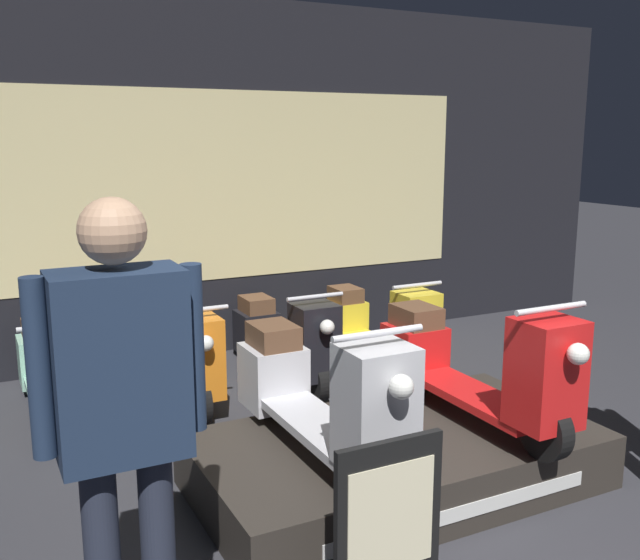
{
  "coord_description": "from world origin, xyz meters",
  "views": [
    {
      "loc": [
        -2.16,
        -2.19,
        2.0
      ],
      "look_at": [
        -0.01,
        2.04,
        1.04
      ],
      "focal_mm": 40.0,
      "sensor_mm": 36.0,
      "label": 1
    }
  ],
  "objects_px": {
    "scooter_backrow_1": "(175,354)",
    "price_sign_board": "(389,528)",
    "scooter_display_left": "(318,395)",
    "person_left_browsing": "(122,399)",
    "scooter_display_right": "(473,367)",
    "scooter_backrow_3": "(378,326)",
    "scooter_backrow_0": "(50,372)",
    "scooter_backrow_2": "(284,339)"
  },
  "relations": [
    {
      "from": "scooter_backrow_1",
      "to": "price_sign_board",
      "type": "bearing_deg",
      "value": -88.46
    },
    {
      "from": "scooter_display_left",
      "to": "person_left_browsing",
      "type": "distance_m",
      "value": 1.45
    },
    {
      "from": "scooter_display_right",
      "to": "scooter_backrow_3",
      "type": "height_order",
      "value": "scooter_display_right"
    },
    {
      "from": "scooter_backrow_1",
      "to": "scooter_backrow_3",
      "type": "relative_size",
      "value": 1.0
    },
    {
      "from": "scooter_backrow_0",
      "to": "scooter_backrow_3",
      "type": "height_order",
      "value": "same"
    },
    {
      "from": "scooter_backrow_0",
      "to": "person_left_browsing",
      "type": "distance_m",
      "value": 2.88
    },
    {
      "from": "scooter_backrow_0",
      "to": "person_left_browsing",
      "type": "height_order",
      "value": "person_left_browsing"
    },
    {
      "from": "scooter_backrow_0",
      "to": "scooter_backrow_2",
      "type": "height_order",
      "value": "same"
    },
    {
      "from": "scooter_backrow_0",
      "to": "scooter_backrow_2",
      "type": "relative_size",
      "value": 1.0
    },
    {
      "from": "scooter_backrow_1",
      "to": "person_left_browsing",
      "type": "height_order",
      "value": "person_left_browsing"
    },
    {
      "from": "scooter_backrow_2",
      "to": "price_sign_board",
      "type": "relative_size",
      "value": 2.08
    },
    {
      "from": "scooter_backrow_2",
      "to": "scooter_backrow_3",
      "type": "bearing_deg",
      "value": 0.0
    },
    {
      "from": "person_left_browsing",
      "to": "scooter_backrow_3",
      "type": "bearing_deg",
      "value": 45.04
    },
    {
      "from": "scooter_backrow_0",
      "to": "scooter_backrow_2",
      "type": "xyz_separation_m",
      "value": [
        1.84,
        0.0,
        0.0
      ]
    },
    {
      "from": "scooter_backrow_3",
      "to": "price_sign_board",
      "type": "distance_m",
      "value": 3.45
    },
    {
      "from": "scooter_display_right",
      "to": "scooter_backrow_0",
      "type": "height_order",
      "value": "scooter_display_right"
    },
    {
      "from": "scooter_backrow_2",
      "to": "scooter_backrow_3",
      "type": "distance_m",
      "value": 0.92
    },
    {
      "from": "scooter_display_left",
      "to": "person_left_browsing",
      "type": "height_order",
      "value": "person_left_browsing"
    },
    {
      "from": "scooter_display_left",
      "to": "scooter_backrow_0",
      "type": "distance_m",
      "value": 2.35
    },
    {
      "from": "scooter_display_left",
      "to": "scooter_backrow_1",
      "type": "height_order",
      "value": "scooter_display_left"
    },
    {
      "from": "scooter_backrow_1",
      "to": "scooter_backrow_3",
      "type": "height_order",
      "value": "same"
    },
    {
      "from": "scooter_backrow_0",
      "to": "person_left_browsing",
      "type": "bearing_deg",
      "value": -90.41
    },
    {
      "from": "scooter_display_left",
      "to": "scooter_backrow_3",
      "type": "bearing_deg",
      "value": 51.47
    },
    {
      "from": "scooter_backrow_0",
      "to": "scooter_backrow_3",
      "type": "distance_m",
      "value": 2.76
    },
    {
      "from": "scooter_backrow_3",
      "to": "price_sign_board",
      "type": "xyz_separation_m",
      "value": [
        -1.76,
        -2.96,
        0.07
      ]
    },
    {
      "from": "scooter_backrow_2",
      "to": "scooter_backrow_3",
      "type": "relative_size",
      "value": 1.0
    },
    {
      "from": "scooter_display_left",
      "to": "scooter_backrow_3",
      "type": "xyz_separation_m",
      "value": [
        1.62,
        2.03,
        -0.32
      ]
    },
    {
      "from": "scooter_backrow_3",
      "to": "scooter_backrow_1",
      "type": "bearing_deg",
      "value": 180.0
    },
    {
      "from": "scooter_backrow_0",
      "to": "price_sign_board",
      "type": "height_order",
      "value": "scooter_backrow_0"
    },
    {
      "from": "scooter_display_right",
      "to": "person_left_browsing",
      "type": "bearing_deg",
      "value": -161.15
    },
    {
      "from": "scooter_display_right",
      "to": "person_left_browsing",
      "type": "distance_m",
      "value": 2.36
    },
    {
      "from": "scooter_backrow_3",
      "to": "person_left_browsing",
      "type": "height_order",
      "value": "person_left_browsing"
    },
    {
      "from": "scooter_backrow_1",
      "to": "person_left_browsing",
      "type": "distance_m",
      "value": 3.03
    },
    {
      "from": "scooter_backrow_0",
      "to": "price_sign_board",
      "type": "relative_size",
      "value": 2.08
    },
    {
      "from": "scooter_display_left",
      "to": "price_sign_board",
      "type": "height_order",
      "value": "scooter_display_left"
    },
    {
      "from": "scooter_display_right",
      "to": "price_sign_board",
      "type": "xyz_separation_m",
      "value": [
        -1.17,
        -0.93,
        -0.25
      ]
    },
    {
      "from": "scooter_backrow_2",
      "to": "scooter_backrow_0",
      "type": "bearing_deg",
      "value": 180.0
    },
    {
      "from": "scooter_backrow_3",
      "to": "person_left_browsing",
      "type": "relative_size",
      "value": 0.91
    },
    {
      "from": "scooter_display_left",
      "to": "scooter_backrow_1",
      "type": "bearing_deg",
      "value": 96.15
    },
    {
      "from": "scooter_display_left",
      "to": "scooter_backrow_2",
      "type": "bearing_deg",
      "value": 71.0
    },
    {
      "from": "person_left_browsing",
      "to": "scooter_display_right",
      "type": "bearing_deg",
      "value": 18.85
    },
    {
      "from": "scooter_backrow_1",
      "to": "price_sign_board",
      "type": "height_order",
      "value": "scooter_backrow_1"
    }
  ]
}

